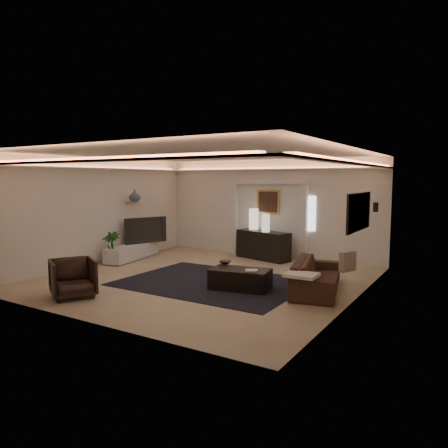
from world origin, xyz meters
The scene contains 33 objects.
floor centered at (0.00, 0.00, 0.00)m, with size 7.00×7.00×0.00m, color #BEAE95.
ceiling centered at (0.00, 0.00, 2.90)m, with size 7.00×7.00×0.00m, color white.
wall_back centered at (0.00, 3.50, 1.45)m, with size 7.00×7.00×0.00m, color silver.
wall_front centered at (0.00, -3.50, 1.45)m, with size 7.00×7.00×0.00m, color silver.
wall_left centered at (-3.50, 0.00, 1.45)m, with size 7.00×7.00×0.00m, color silver.
wall_right centered at (3.50, 0.00, 1.45)m, with size 7.00×7.00×0.00m, color silver.
cove_soffit centered at (0.00, 0.00, 2.62)m, with size 7.00×7.00×0.04m, color silver.
daylight_slit centered at (1.35, 3.48, 1.35)m, with size 0.25×0.03×1.00m, color white.
area_rug centered at (0.40, -0.20, 0.01)m, with size 4.00×3.00×0.01m, color black.
pilaster_left centered at (-1.15, 3.40, 1.10)m, with size 0.22×0.20×2.20m, color silver.
pilaster_right centered at (1.15, 3.40, 1.10)m, with size 0.22×0.20×2.20m, color silver.
alcove_header centered at (0.00, 3.40, 2.25)m, with size 2.52×0.20×0.12m, color silver.
painting_frame centered at (0.00, 3.47, 1.65)m, with size 0.74×0.04×0.74m, color tan.
painting_canvas centered at (0.00, 3.44, 1.65)m, with size 0.62×0.02×0.62m, color #4C2D1E.
art_panel_frame centered at (3.47, 0.30, 1.70)m, with size 0.04×1.64×0.74m, color black.
art_panel_gold centered at (3.44, 0.30, 1.70)m, with size 0.02×1.50×0.62m, color tan.
wall_sconce centered at (3.38, 2.20, 1.68)m, with size 0.12×0.12×0.22m, color black.
wall_niche centered at (-3.44, 1.40, 1.65)m, with size 0.10×0.55×0.04m, color silver.
console centered at (0.11, 2.93, 0.40)m, with size 1.68×0.53×0.84m, color black.
lamp_left centered at (-0.34, 3.19, 1.09)m, with size 0.28×0.28×0.63m, color #F6EAC8.
lamp_right centered at (0.23, 2.84, 1.09)m, with size 0.23×0.23×0.51m, color silver.
media_ledge centered at (-3.15, 0.93, 0.23)m, with size 0.53×2.14×0.40m, color silver.
tv centered at (-3.15, 1.44, 0.84)m, with size 0.18×1.34×0.77m, color black.
figurine centered at (-3.15, 1.99, 0.64)m, with size 0.13×0.13×0.35m, color #382616.
ginger_jar centered at (-3.15, 1.07, 1.84)m, with size 0.33×0.33×0.35m, color #3F4B5B.
plant centered at (-3.12, 0.09, 0.45)m, with size 0.50×0.50×0.90m, color #184B12.
sofa centered at (2.63, 0.35, 0.33)m, with size 0.87×2.23×0.65m, color brown.
throw_blanket centered at (2.70, -0.70, 0.55)m, with size 0.59×0.48×0.06m, color #F8E2BB.
throw_pillow centered at (3.07, 1.06, 0.55)m, with size 0.13×0.44×0.44m, color tan.
coffee_table centered at (1.21, -0.39, 0.20)m, with size 1.24×0.68×0.46m, color black.
bowl centered at (0.65, -0.07, 0.44)m, with size 0.27×0.27×0.07m, color #442D22.
magazine centered at (1.51, -0.45, 0.42)m, with size 0.25×0.18×0.03m, color #F7E3C0.
armchair centered at (-1.32, -2.64, 0.38)m, with size 0.82×0.84×0.77m, color black.
Camera 1 is at (5.52, -8.05, 2.33)m, focal length 33.89 mm.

